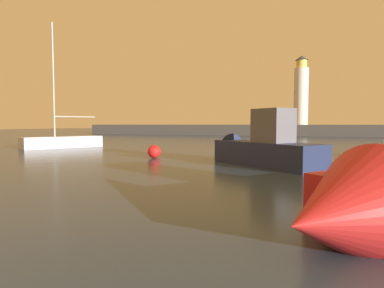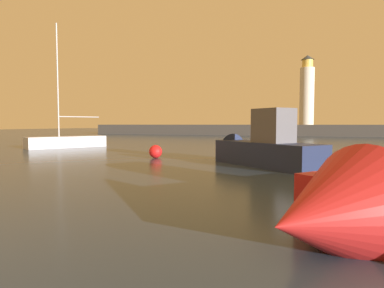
{
  "view_description": "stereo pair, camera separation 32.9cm",
  "coord_description": "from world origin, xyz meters",
  "px_view_note": "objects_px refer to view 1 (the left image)",
  "views": [
    {
      "loc": [
        6.62,
        -0.85,
        2.02
      ],
      "look_at": [
        1.23,
        13.98,
        1.08
      ],
      "focal_mm": 30.92,
      "sensor_mm": 36.0,
      "label": 1
    },
    {
      "loc": [
        6.93,
        -0.74,
        2.02
      ],
      "look_at": [
        1.23,
        13.98,
        1.08
      ],
      "focal_mm": 30.92,
      "sensor_mm": 36.0,
      "label": 2
    }
  ],
  "objects_px": {
    "lighthouse": "(301,92)",
    "mooring_buoy": "(154,152)",
    "sailboat_moored": "(63,141)",
    "motorboat_2": "(255,148)"
  },
  "relations": [
    {
      "from": "sailboat_moored",
      "to": "mooring_buoy",
      "type": "distance_m",
      "value": 12.61
    },
    {
      "from": "lighthouse",
      "to": "mooring_buoy",
      "type": "relative_size",
      "value": 15.28
    },
    {
      "from": "mooring_buoy",
      "to": "lighthouse",
      "type": "bearing_deg",
      "value": 81.0
    },
    {
      "from": "lighthouse",
      "to": "motorboat_2",
      "type": "distance_m",
      "value": 45.11
    },
    {
      "from": "lighthouse",
      "to": "mooring_buoy",
      "type": "height_order",
      "value": "lighthouse"
    },
    {
      "from": "lighthouse",
      "to": "motorboat_2",
      "type": "xyz_separation_m",
      "value": [
        -0.73,
        -44.59,
        -6.8
      ]
    },
    {
      "from": "lighthouse",
      "to": "sailboat_moored",
      "type": "bearing_deg",
      "value": -115.61
    },
    {
      "from": "sailboat_moored",
      "to": "motorboat_2",
      "type": "bearing_deg",
      "value": -19.75
    },
    {
      "from": "sailboat_moored",
      "to": "mooring_buoy",
      "type": "height_order",
      "value": "sailboat_moored"
    },
    {
      "from": "motorboat_2",
      "to": "lighthouse",
      "type": "bearing_deg",
      "value": 89.06
    }
  ]
}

